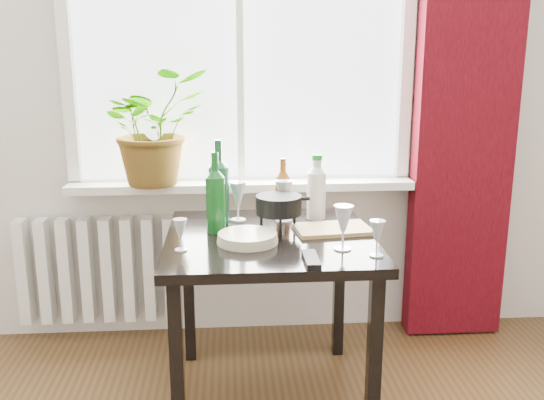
{
  "coord_description": "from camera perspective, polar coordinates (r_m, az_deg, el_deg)",
  "views": [
    {
      "loc": [
        -0.07,
        -0.83,
        1.48
      ],
      "look_at": [
        0.11,
        1.55,
        0.89
      ],
      "focal_mm": 40.0,
      "sensor_mm": 36.0,
      "label": 1
    }
  ],
  "objects": [
    {
      "name": "wineglass_back_left",
      "position": [
        2.7,
        -3.23,
        -0.07
      ],
      "size": [
        0.08,
        0.08,
        0.18
      ],
      "primitive_type": null,
      "rotation": [
        0.0,
        0.0,
        0.01
      ],
      "color": "silver",
      "rests_on": "table"
    },
    {
      "name": "wine_bottle_right",
      "position": [
        2.64,
        -5.03,
        1.77
      ],
      "size": [
        0.09,
        0.09,
        0.38
      ],
      "primitive_type": null,
      "rotation": [
        0.0,
        0.0,
        -0.01
      ],
      "color": "#0B3D1F",
      "rests_on": "table"
    },
    {
      "name": "potted_plant",
      "position": [
        2.99,
        -11.05,
        6.75
      ],
      "size": [
        0.66,
        0.63,
        0.56
      ],
      "primitive_type": "imported",
      "rotation": [
        0.0,
        0.0,
        0.54
      ],
      "color": "#2C681B",
      "rests_on": "windowsill"
    },
    {
      "name": "bottle_amber",
      "position": [
        2.74,
        1.04,
        1.19
      ],
      "size": [
        0.09,
        0.09,
        0.28
      ],
      "primitive_type": null,
      "rotation": [
        0.0,
        0.0,
        0.34
      ],
      "color": "#73360C",
      "rests_on": "table"
    },
    {
      "name": "curtain",
      "position": [
        3.19,
        17.92,
        9.88
      ],
      "size": [
        0.5,
        0.12,
        2.56
      ],
      "color": "#38050B",
      "rests_on": "ground"
    },
    {
      "name": "wineglass_front_right",
      "position": [
        2.32,
        6.72,
        -2.56
      ],
      "size": [
        0.09,
        0.09,
        0.18
      ],
      "primitive_type": null,
      "rotation": [
        0.0,
        0.0,
        0.2
      ],
      "color": "silver",
      "rests_on": "table"
    },
    {
      "name": "wineglass_far_right",
      "position": [
        2.27,
        9.85,
        -3.55
      ],
      "size": [
        0.07,
        0.07,
        0.14
      ],
      "primitive_type": null,
      "rotation": [
        0.0,
        0.0,
        -0.13
      ],
      "color": "#B4BAC2",
      "rests_on": "table"
    },
    {
      "name": "wineglass_back_center",
      "position": [
        2.69,
        1.12,
        -0.02
      ],
      "size": [
        0.09,
        0.09,
        0.19
      ],
      "primitive_type": null,
      "rotation": [
        0.0,
        0.0,
        -0.07
      ],
      "color": "silver",
      "rests_on": "table"
    },
    {
      "name": "tv_remote",
      "position": [
        2.2,
        3.71,
        -5.58
      ],
      "size": [
        0.05,
        0.17,
        0.02
      ],
      "primitive_type": "cube",
      "rotation": [
        0.0,
        0.0,
        -0.0
      ],
      "color": "black",
      "rests_on": "table"
    },
    {
      "name": "radiator",
      "position": [
        3.28,
        -16.09,
        -6.32
      ],
      "size": [
        0.8,
        0.1,
        0.55
      ],
      "color": "white",
      "rests_on": "ground"
    },
    {
      "name": "windowsill",
      "position": [
        3.05,
        -2.88,
        1.44
      ],
      "size": [
        1.72,
        0.2,
        0.04
      ],
      "color": "white",
      "rests_on": "ground"
    },
    {
      "name": "wineglass_front_left",
      "position": [
        2.33,
        -8.62,
        -3.25
      ],
      "size": [
        0.06,
        0.06,
        0.13
      ],
      "primitive_type": null,
      "rotation": [
        0.0,
        0.0,
        -0.07
      ],
      "color": "silver",
      "rests_on": "table"
    },
    {
      "name": "table",
      "position": [
        2.53,
        -0.21,
        -5.38
      ],
      "size": [
        0.85,
        0.85,
        0.74
      ],
      "color": "black",
      "rests_on": "ground"
    },
    {
      "name": "cleaning_bottle",
      "position": [
        2.73,
        4.21,
        1.29
      ],
      "size": [
        0.11,
        0.11,
        0.3
      ],
      "primitive_type": null,
      "rotation": [
        0.0,
        0.0,
        0.29
      ],
      "color": "silver",
      "rests_on": "table"
    },
    {
      "name": "cutting_board",
      "position": [
        2.58,
        5.72,
        -2.73
      ],
      "size": [
        0.33,
        0.24,
        0.02
      ],
      "primitive_type": "cube",
      "rotation": [
        0.0,
        0.0,
        0.12
      ],
      "color": "tan",
      "rests_on": "table"
    },
    {
      "name": "wine_bottle_left",
      "position": [
        2.53,
        -5.36,
        0.79
      ],
      "size": [
        0.1,
        0.1,
        0.35
      ],
      "primitive_type": null,
      "rotation": [
        0.0,
        0.0,
        0.24
      ],
      "color": "#0D4714",
      "rests_on": "table"
    },
    {
      "name": "plate_stack",
      "position": [
        2.41,
        -2.32,
        -3.59
      ],
      "size": [
        0.27,
        0.27,
        0.04
      ],
      "primitive_type": "cylinder",
      "rotation": [
        0.0,
        0.0,
        -0.14
      ],
      "color": "beige",
      "rests_on": "table"
    },
    {
      "name": "window",
      "position": [
        3.06,
        -3.09,
        16.08
      ],
      "size": [
        1.72,
        0.08,
        1.62
      ],
      "color": "white",
      "rests_on": "ground"
    },
    {
      "name": "fondue_pot",
      "position": [
        2.56,
        0.64,
        -1.24
      ],
      "size": [
        0.24,
        0.21,
        0.15
      ],
      "primitive_type": null,
      "rotation": [
        0.0,
        0.0,
        0.07
      ],
      "color": "black",
      "rests_on": "table"
    }
  ]
}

